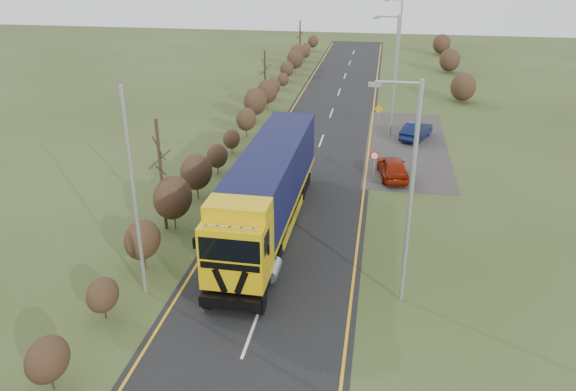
% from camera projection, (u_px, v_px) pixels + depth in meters
% --- Properties ---
extents(ground, '(160.00, 160.00, 0.00)m').
position_uv_depth(ground, '(271.00, 279.00, 25.45)').
color(ground, '#35401B').
rests_on(ground, ground).
extents(road, '(8.00, 120.00, 0.02)m').
position_uv_depth(road, '(303.00, 192.00, 34.45)').
color(road, black).
rests_on(road, ground).
extents(layby, '(6.00, 18.00, 0.02)m').
position_uv_depth(layby, '(407.00, 145.00, 42.45)').
color(layby, '#2F2C2A').
rests_on(layby, ground).
extents(lane_markings, '(7.52, 116.00, 0.01)m').
position_uv_depth(lane_markings, '(302.00, 194.00, 34.16)').
color(lane_markings, orange).
rests_on(lane_markings, road).
extents(hedgerow, '(2.24, 102.04, 6.05)m').
position_uv_depth(hedgerow, '(196.00, 174.00, 32.82)').
color(hedgerow, black).
rests_on(hedgerow, ground).
extents(lorry, '(3.09, 15.90, 4.43)m').
position_uv_depth(lorry, '(268.00, 187.00, 28.79)').
color(lorry, black).
rests_on(lorry, ground).
extents(car_red_hatchback, '(2.27, 4.32, 1.40)m').
position_uv_depth(car_red_hatchback, '(393.00, 168.00, 36.30)').
color(car_red_hatchback, maroon).
rests_on(car_red_hatchback, ground).
extents(car_blue_sedan, '(2.76, 4.27, 1.33)m').
position_uv_depth(car_blue_sedan, '(416.00, 131.00, 43.66)').
color(car_blue_sedan, '#091135').
rests_on(car_blue_sedan, ground).
extents(streetlight_near, '(2.01, 0.19, 9.45)m').
position_uv_depth(streetlight_near, '(409.00, 187.00, 21.91)').
color(streetlight_near, '#95989A').
rests_on(streetlight_near, ground).
extents(streetlight_mid, '(1.96, 0.18, 9.24)m').
position_uv_depth(streetlight_mid, '(393.00, 71.00, 42.72)').
color(streetlight_mid, '#95989A').
rests_on(streetlight_mid, ground).
extents(streetlight_far, '(1.90, 0.18, 8.95)m').
position_uv_depth(streetlight_far, '(398.00, 39.00, 58.69)').
color(streetlight_far, '#95989A').
rests_on(streetlight_far, ground).
extents(left_pole, '(0.16, 0.16, 9.13)m').
position_uv_depth(left_pole, '(134.00, 197.00, 22.68)').
color(left_pole, '#95989A').
rests_on(left_pole, ground).
extents(speed_sign, '(0.57, 0.10, 2.08)m').
position_uv_depth(speed_sign, '(374.00, 161.00, 35.33)').
color(speed_sign, '#95989A').
rests_on(speed_sign, ground).
extents(warning_board, '(0.70, 0.11, 1.83)m').
position_uv_depth(warning_board, '(378.00, 113.00, 46.60)').
color(warning_board, '#95989A').
rests_on(warning_board, ground).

